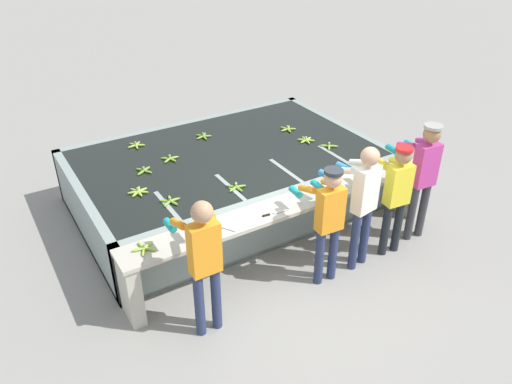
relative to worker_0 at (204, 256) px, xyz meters
name	(u,v)px	position (x,y,z in m)	size (l,w,h in m)	color
ground_plane	(298,266)	(1.48, 0.35, -1.00)	(80.00, 80.00, 0.00)	gray
wash_tank	(228,178)	(1.48, 2.24, -0.58)	(4.46, 2.91, 0.85)	gray
work_ledge	(289,219)	(1.48, 0.58, -0.39)	(4.46, 0.45, 0.85)	#B7B2A3
worker_0	(204,256)	(0.00, 0.00, 0.00)	(0.41, 0.71, 1.67)	navy
worker_1	(328,216)	(1.62, 0.00, -0.06)	(0.43, 0.72, 1.57)	navy
worker_2	(363,197)	(2.16, 0.02, 0.02)	(0.48, 0.74, 1.69)	navy
worker_3	(396,191)	(2.72, 0.01, -0.06)	(0.45, 0.73, 1.56)	#1E2328
worker_4	(423,171)	(3.27, 0.08, 0.04)	(0.45, 0.74, 1.70)	#38383D
banana_bunch_floating_0	(138,192)	(-0.06, 1.82, -0.14)	(0.28, 0.27, 0.08)	#93BC3D
banana_bunch_floating_1	(203,136)	(1.44, 2.94, -0.14)	(0.28, 0.27, 0.08)	#75A333
banana_bunch_floating_2	(136,145)	(0.40, 3.19, -0.14)	(0.27, 0.27, 0.08)	#93BC3D
banana_bunch_floating_3	(170,201)	(0.21, 1.39, -0.14)	(0.27, 0.28, 0.08)	#75A333
banana_bunch_floating_4	(306,140)	(2.75, 1.97, -0.14)	(0.28, 0.28, 0.08)	#9EC642
banana_bunch_floating_5	(329,146)	(2.93, 1.62, -0.13)	(0.24, 0.24, 0.08)	#8CB738
banana_bunch_floating_6	(144,171)	(0.21, 2.33, -0.13)	(0.26, 0.26, 0.08)	#75A333
banana_bunch_floating_7	(288,129)	(2.75, 2.48, -0.14)	(0.27, 0.28, 0.08)	#8CB738
banana_bunch_floating_8	(170,158)	(0.67, 2.49, -0.14)	(0.27, 0.28, 0.08)	#7FAD33
banana_bunch_floating_9	(236,187)	(1.09, 1.26, -0.14)	(0.28, 0.27, 0.08)	#75A333
banana_bunch_ledge_0	(144,248)	(-0.42, 0.62, -0.13)	(0.27, 0.27, 0.08)	#9EC642
knife_0	(219,226)	(0.48, 0.59, -0.14)	(0.20, 0.32, 0.02)	silver
knife_1	(271,214)	(1.14, 0.48, -0.14)	(0.35, 0.06, 0.02)	silver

